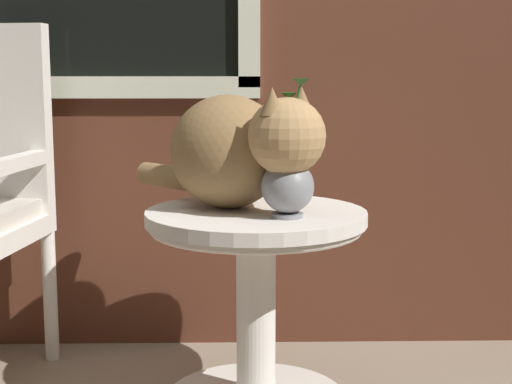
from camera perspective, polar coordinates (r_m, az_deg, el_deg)
The scene contains 3 objects.
wicker_side_table at distance 2.09m, azimuth -0.00°, elevation -6.43°, with size 0.59×0.59×0.55m.
cat at distance 2.05m, azimuth -1.40°, elevation 3.20°, with size 0.53×0.54×0.33m.
pewter_vase_with_ivy at distance 1.93m, azimuth 2.38°, elevation 0.97°, with size 0.13×0.14×0.35m.
Camera 1 is at (0.13, -1.88, 0.91)m, focal length 53.91 mm.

